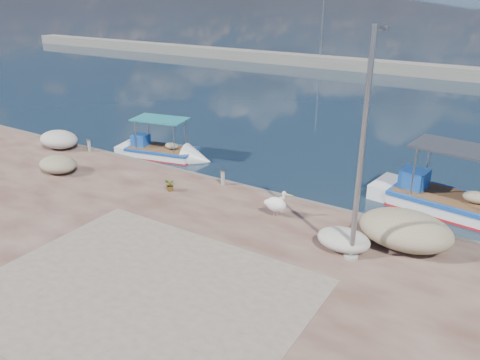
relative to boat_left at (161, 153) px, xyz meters
name	(u,v)px	position (x,y,z in m)	size (l,w,h in m)	color
ground	(181,251)	(7.00, -7.04, -0.19)	(1400.00, 1400.00, 0.00)	#162635
quay	(24,352)	(7.00, -13.04, 0.06)	(44.00, 22.00, 0.50)	#4D2A21
quay_patch	(141,292)	(8.00, -10.04, 0.31)	(9.00, 7.00, 0.01)	gray
breakwater	(430,71)	(7.00, 32.96, 0.41)	(120.00, 2.20, 7.50)	gray
boat_left	(161,153)	(0.00, 0.00, 0.00)	(5.29, 2.62, 2.43)	white
boat_right	(450,206)	(14.25, 1.11, 0.06)	(6.79, 2.99, 3.16)	white
pelican	(276,204)	(8.97, -3.86, 0.80)	(1.09, 0.68, 1.04)	tan
lamp_post	(361,159)	(12.33, -5.16, 3.61)	(0.44, 0.96, 7.00)	gray
bollard_near	(223,177)	(5.62, -2.44, 0.68)	(0.23, 0.23, 0.69)	gray
bollard_far	(89,145)	(-2.70, -2.44, 0.67)	(0.22, 0.22, 0.66)	gray
potted_plant	(170,185)	(4.14, -4.15, 0.58)	(0.48, 0.42, 0.54)	#33722D
net_pile_a	(59,139)	(-4.52, -2.85, 0.77)	(2.23, 1.62, 0.91)	beige
net_pile_d	(344,240)	(11.91, -4.77, 0.64)	(1.74, 1.30, 0.65)	beige
net_pile_c	(405,230)	(13.53, -3.55, 0.90)	(3.00, 2.14, 1.18)	tan
net_pile_b	(58,164)	(-1.63, -5.19, 0.68)	(1.89, 1.47, 0.73)	tan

